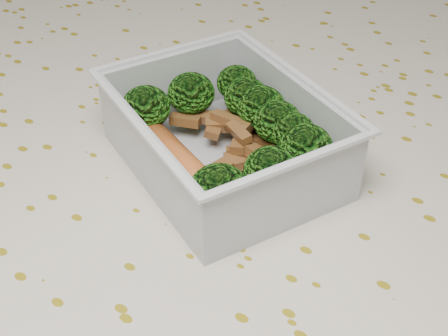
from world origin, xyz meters
The scene contains 6 objects.
dining_table centered at (0.00, 0.00, 0.67)m, with size 1.40×0.90×0.75m.
tablecloth centered at (0.00, 0.00, 0.72)m, with size 1.46×0.96×0.19m.
lunch_container centered at (-0.02, 0.04, 0.78)m, with size 0.23×0.21×0.07m.
broccoli_florets centered at (-0.01, 0.05, 0.79)m, with size 0.18×0.16×0.05m.
meat_pile centered at (-0.02, 0.05, 0.77)m, with size 0.12×0.08×0.03m.
sausage centered at (-0.03, 0.00, 0.77)m, with size 0.16×0.07×0.03m.
Camera 1 is at (0.22, -0.29, 1.07)m, focal length 50.00 mm.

